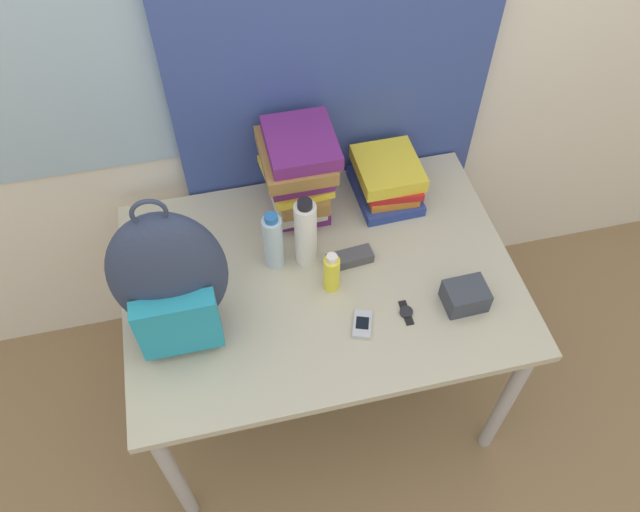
{
  "coord_description": "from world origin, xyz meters",
  "views": [
    {
      "loc": [
        -0.27,
        -0.71,
        2.38
      ],
      "look_at": [
        0.0,
        0.45,
        0.86
      ],
      "focal_mm": 35.0,
      "sensor_mm": 36.0,
      "label": 1
    }
  ],
  "objects": [
    {
      "name": "water_bottle",
      "position": [
        -0.13,
        0.53,
        0.87
      ],
      "size": [
        0.06,
        0.06,
        0.23
      ],
      "color": "silver",
      "rests_on": "desk"
    },
    {
      "name": "sports_bottle",
      "position": [
        -0.03,
        0.52,
        0.89
      ],
      "size": [
        0.07,
        0.07,
        0.27
      ],
      "color": "white",
      "rests_on": "desk"
    },
    {
      "name": "wristwatch",
      "position": [
        0.23,
        0.25,
        0.76
      ],
      "size": [
        0.04,
        0.09,
        0.01
      ],
      "color": "black",
      "rests_on": "desk"
    },
    {
      "name": "camera_pouch",
      "position": [
        0.41,
        0.24,
        0.8
      ],
      "size": [
        0.13,
        0.11,
        0.08
      ],
      "color": "#383D47",
      "rests_on": "desk"
    },
    {
      "name": "curtain_blue",
      "position": [
        0.16,
        0.93,
        1.25
      ],
      "size": [
        1.07,
        0.04,
        2.5
      ],
      "color": "#384C93",
      "rests_on": "ground_plane"
    },
    {
      "name": "sunscreen_bottle",
      "position": [
        0.03,
        0.4,
        0.83
      ],
      "size": [
        0.05,
        0.05,
        0.15
      ],
      "color": "yellow",
      "rests_on": "desk"
    },
    {
      "name": "book_stack_center",
      "position": [
        0.31,
        0.75,
        0.83
      ],
      "size": [
        0.23,
        0.28,
        0.15
      ],
      "color": "navy",
      "rests_on": "desk"
    },
    {
      "name": "sunglasses_case",
      "position": [
        0.11,
        0.48,
        0.78
      ],
      "size": [
        0.15,
        0.07,
        0.04
      ],
      "color": "#47474C",
      "rests_on": "desk"
    },
    {
      "name": "backpack",
      "position": [
        -0.44,
        0.36,
        0.99
      ],
      "size": [
        0.33,
        0.22,
        0.54
      ],
      "color": "#2D3851",
      "rests_on": "desk"
    },
    {
      "name": "desk",
      "position": [
        0.0,
        0.45,
        0.68
      ],
      "size": [
        1.26,
        0.9,
        0.76
      ],
      "color": "#B7B299",
      "rests_on": "ground_plane"
    },
    {
      "name": "book_stack_left",
      "position": [
        -0.01,
        0.74,
        0.94
      ],
      "size": [
        0.24,
        0.28,
        0.34
      ],
      "color": "#6B2370",
      "rests_on": "desk"
    },
    {
      "name": "wall_back",
      "position": [
        -0.0,
        0.98,
        1.25
      ],
      "size": [
        6.0,
        0.06,
        2.5
      ],
      "color": "silver",
      "rests_on": "ground_plane"
    },
    {
      "name": "ground_plane",
      "position": [
        0.0,
        0.0,
        0.0
      ],
      "size": [
        12.0,
        12.0,
        0.0
      ],
      "primitive_type": "plane",
      "color": "#8C704C"
    },
    {
      "name": "cell_phone",
      "position": [
        0.08,
        0.23,
        0.77
      ],
      "size": [
        0.08,
        0.11,
        0.02
      ],
      "color": "#B7BCC6",
      "rests_on": "desk"
    }
  ]
}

